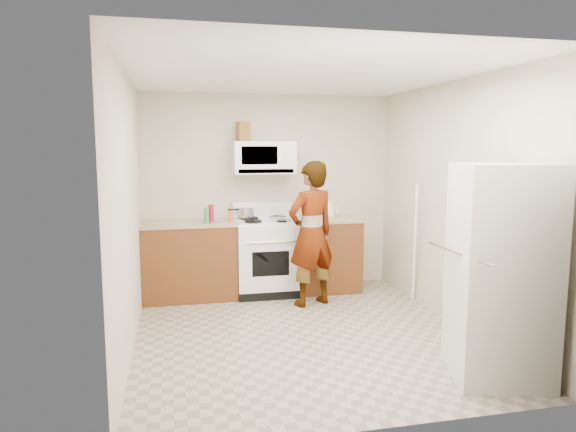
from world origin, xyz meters
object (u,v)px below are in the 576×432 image
object	(u,v)px
gas_range	(266,255)
kettle	(329,210)
microwave	(264,158)
saucepan	(246,212)
person	(311,234)
fridge	(501,272)

from	to	relation	value
gas_range	kettle	distance (m)	1.02
microwave	saucepan	xyz separation A→B (m)	(-0.22, 0.05, -0.69)
gas_range	saucepan	world-z (taller)	gas_range
person	fridge	world-z (taller)	fridge
gas_range	kettle	xyz separation A→B (m)	(0.86, 0.13, 0.53)
microwave	person	world-z (taller)	microwave
microwave	kettle	distance (m)	1.10
person	fridge	distance (m)	2.36
gas_range	saucepan	xyz separation A→B (m)	(-0.22, 0.18, 0.53)
microwave	saucepan	world-z (taller)	microwave
microwave	person	distance (m)	1.20
microwave	saucepan	size ratio (longest dim) A/B	3.56
microwave	saucepan	bearing A→B (deg)	167.75
kettle	gas_range	bearing A→B (deg)	177.64
fridge	kettle	world-z (taller)	fridge
kettle	person	bearing A→B (deg)	-132.03
microwave	kettle	bearing A→B (deg)	-0.00
microwave	kettle	world-z (taller)	microwave
fridge	kettle	bearing A→B (deg)	115.90
gas_range	fridge	size ratio (longest dim) A/B	0.66
microwave	fridge	world-z (taller)	microwave
gas_range	microwave	world-z (taller)	microwave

